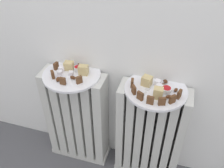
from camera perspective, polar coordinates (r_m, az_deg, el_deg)
The scene contains 37 objects.
radiator_left at distance 1.40m, azimuth -8.27°, elevation -8.20°, with size 0.35×0.13×0.60m.
radiator_right at distance 1.32m, azimuth 8.87°, elevation -11.91°, with size 0.35×0.13×0.60m.
plate_left at distance 1.20m, azimuth -9.60°, elevation 2.27°, with size 0.29×0.29×0.01m, color white.
plate_right at distance 1.10m, azimuth 10.41°, elevation -1.32°, with size 0.29×0.29×0.01m, color white.
dark_cake_slice_left_0 at distance 1.23m, azimuth -13.22°, elevation 4.24°, with size 0.03×0.01×0.04m, color #56351E.
dark_cake_slice_left_1 at distance 1.17m, azimuth -13.97°, elevation 2.19°, with size 0.03×0.01×0.04m, color #56351E.
dark_cake_slice_left_2 at distance 1.12m, azimuth -11.70°, elevation 0.71°, with size 0.03×0.01×0.04m, color #56351E.
dark_cake_slice_left_3 at distance 1.11m, azimuth -7.86°, elevation 0.99°, with size 0.03×0.01×0.04m, color #56351E.
marble_cake_slice_left_0 at distance 1.17m, azimuth -6.84°, elevation 3.34°, with size 0.05×0.03×0.05m, color tan.
marble_cake_slice_left_1 at distance 1.21m, azimuth -10.25°, elevation 4.32°, with size 0.04×0.04×0.04m, color tan.
turkish_delight_left_0 at distance 1.18m, azimuth -9.79°, elevation 2.54°, with size 0.02×0.02×0.02m, color white.
turkish_delight_left_1 at distance 1.19m, azimuth -12.34°, elevation 2.60°, with size 0.02×0.02×0.02m, color white.
turkish_delight_left_2 at distance 1.21m, azimuth -11.94°, elevation 3.54°, with size 0.03×0.03×0.03m, color white.
turkish_delight_left_3 at distance 1.24m, azimuth -9.40°, elevation 4.69°, with size 0.02×0.02×0.02m, color white.
medjool_date_left_0 at distance 1.23m, azimuth -6.40°, elevation 4.40°, with size 0.02×0.02×0.01m, color #4C2814.
medjool_date_left_1 at distance 1.15m, azimuth -9.35°, elevation 1.53°, with size 0.03×0.02×0.02m, color #4C2814.
medjool_date_left_2 at distance 1.25m, azimuth -7.70°, elevation 4.89°, with size 0.03×0.02×0.02m, color #4C2814.
medjool_date_left_3 at distance 1.15m, azimuth -12.77°, elevation 1.13°, with size 0.03×0.02×0.02m, color #4C2814.
jam_bowl_left at distance 1.20m, azimuth -8.22°, elevation 3.68°, with size 0.04×0.04×0.03m.
dark_cake_slice_right_0 at distance 1.09m, azimuth 4.85°, elevation 0.23°, with size 0.03×0.01×0.04m, color #56351E.
dark_cake_slice_right_1 at distance 1.05m, azimuth 5.22°, elevation -1.36°, with size 0.03×0.01×0.04m, color #56351E.
dark_cake_slice_right_2 at distance 1.02m, azimuth 6.73°, elevation -2.84°, with size 0.03×0.01×0.04m, color #56351E.
dark_cake_slice_right_3 at distance 1.00m, azimuth 9.11°, elevation -3.84°, with size 0.03×0.01×0.04m, color #56351E.
dark_cake_slice_right_4 at distance 1.01m, azimuth 11.84°, elevation -4.09°, with size 0.03×0.01×0.04m, color #56351E.
dark_cake_slice_right_5 at distance 1.03m, azimuth 14.24°, elevation -3.55°, with size 0.03×0.01×0.04m, color #56351E.
dark_cake_slice_right_6 at distance 1.06m, azimuth 15.77°, elevation -2.37°, with size 0.03×0.01×0.04m, color #56351E.
marble_cake_slice_right_0 at distance 1.10m, azimuth 8.32°, elevation 0.73°, with size 0.04×0.04×0.05m, color tan.
marble_cake_slice_right_1 at distance 1.04m, azimuth 10.96°, elevation -2.13°, with size 0.04×0.03×0.05m, color tan.
turkish_delight_right_0 at distance 1.11m, azimuth 10.85°, elevation 0.33°, with size 0.03×0.03×0.03m, color white.
turkish_delight_right_1 at distance 1.09m, azimuth 11.23°, elevation -0.61°, with size 0.02×0.02×0.02m, color white.
turkish_delight_right_2 at distance 1.07m, azimuth 11.03°, elevation -1.57°, with size 0.02×0.02×0.02m, color white.
medjool_date_right_0 at distance 1.06m, azimuth 13.39°, elevation -2.97°, with size 0.03×0.02×0.01m, color #4C2814.
medjool_date_right_1 at distance 1.14m, azimuth 12.64°, elevation 0.63°, with size 0.02×0.02×0.02m, color #4C2814.
medjool_date_right_2 at distance 1.11m, azimuth 12.29°, elevation -0.25°, with size 0.03×0.02×0.02m, color #4C2814.
medjool_date_right_3 at distance 1.10m, azimuth 15.00°, elevation -1.40°, with size 0.03×0.02×0.01m, color #4C2814.
jam_bowl_right at distance 1.08m, azimuth 12.84°, elevation -1.32°, with size 0.05×0.05×0.02m.
fork at distance 1.07m, azimuth 7.94°, elevation -2.05°, with size 0.03×0.10×0.00m.
Camera 1 is at (0.26, -0.58, 1.29)m, focal length 38.28 mm.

